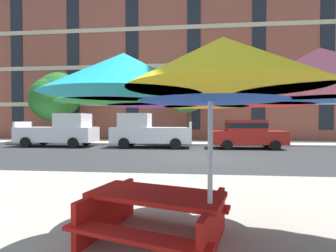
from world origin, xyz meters
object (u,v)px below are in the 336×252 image
Objects in this scene: pickup_white at (61,131)px; pickup_white_midblock at (148,132)px; picnic_table at (156,213)px; street_tree_middle at (187,94)px; street_tree_left at (55,97)px; sedan_red at (247,133)px; patio_umbrella at (211,85)px.

pickup_white_midblock is at bearing 0.00° from pickup_white.
street_tree_middle is at bearing 89.54° from picnic_table.
street_tree_middle is 2.49× the size of picnic_table.
pickup_white is 4.32m from street_tree_left.
street_tree_left is at bearing 168.77° from sedan_red.
pickup_white is 14.85m from picnic_table.
street_tree_middle reaches higher than sedan_red.
pickup_white_midblock is 0.96× the size of street_tree_middle.
pickup_white is 9.16m from street_tree_middle.
sedan_red is 14.65m from street_tree_left.
pickup_white_midblock is 8.81m from street_tree_left.
picnic_table is at bearing -107.46° from sedan_red.
street_tree_left is at bearing 178.95° from street_tree_middle.
street_tree_middle is (2.43, 2.62, 2.68)m from pickup_white_midblock.
street_tree_left is (-7.94, 2.80, 2.60)m from pickup_white_midblock.
picnic_table is at bearing -55.91° from street_tree_left.
pickup_white is at bearing -54.42° from street_tree_left.
pickup_white is 12.12m from sedan_red.
picnic_table is at bearing -79.38° from pickup_white_midblock.
street_tree_middle is at bearing -1.05° from street_tree_left.
sedan_red is at bearing -34.81° from street_tree_middle.
pickup_white is 5.93m from pickup_white_midblock.
street_tree_middle is (-3.76, 2.62, 2.76)m from sedan_red.
patio_umbrella reaches higher than pickup_white.
pickup_white is 1.39× the size of patio_umbrella.
pickup_white_midblock is at bearing -19.46° from street_tree_left.
pickup_white is 15.57m from patio_umbrella.
street_tree_left reaches higher than street_tree_middle.
patio_umbrella reaches higher than pickup_white_midblock.
patio_umbrella reaches higher than picnic_table.
street_tree_left is 18.55m from picnic_table.
sedan_red is 1.20× the size of patio_umbrella.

